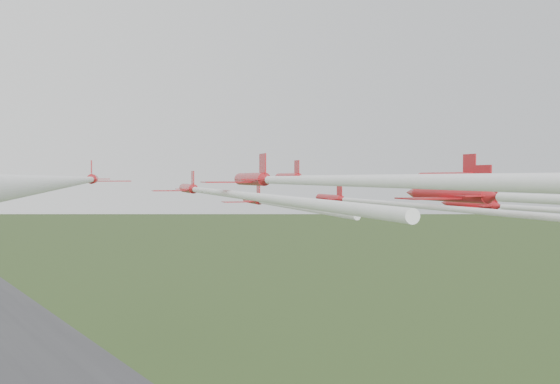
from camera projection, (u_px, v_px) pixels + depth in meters
runway at (11, 324)px, 249.95m from camera, size 38.00×900.00×0.04m
jet_lead at (268, 202)px, 89.51m from camera, size 19.31×48.08×2.96m
jet_row2_left at (212, 191)px, 65.41m from camera, size 23.34×64.12×2.84m
jet_row2_right at (376, 202)px, 75.09m from camera, size 19.56×56.12×2.54m
jet_row3_left at (86, 180)px, 50.01m from camera, size 23.53×60.97×2.42m
jet_row3_mid at (330, 178)px, 60.73m from camera, size 19.95×53.44×2.47m
jet_row3_right at (550, 210)px, 67.00m from camera, size 15.61×54.45×2.76m
jet_row4_left at (290, 180)px, 47.69m from camera, size 18.85×51.47×2.87m
jet_row4_right at (503, 179)px, 55.20m from camera, size 16.61×45.31×2.95m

